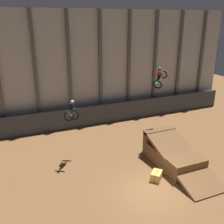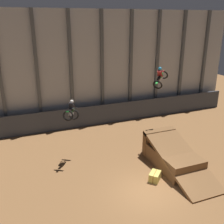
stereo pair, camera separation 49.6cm
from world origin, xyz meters
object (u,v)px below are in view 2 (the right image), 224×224
(rider_bike_left_air, at_px, (71,112))
(rider_bike_right_air, at_px, (160,77))
(hay_bale_trackside, at_px, (155,176))
(dirt_ramp, at_px, (172,156))

(rider_bike_left_air, xyz_separation_m, rider_bike_right_air, (6.84, -0.33, 1.98))
(rider_bike_right_air, distance_m, hay_bale_trackside, 7.37)
(rider_bike_right_air, relative_size, hay_bale_trackside, 1.64)
(rider_bike_left_air, height_order, hay_bale_trackside, rider_bike_left_air)
(rider_bike_left_air, bearing_deg, hay_bale_trackside, -16.23)
(dirt_ramp, xyz_separation_m, hay_bale_trackside, (-2.08, -1.25, -0.44))
(rider_bike_left_air, relative_size, rider_bike_right_air, 1.03)
(rider_bike_left_air, height_order, rider_bike_right_air, rider_bike_right_air)
(rider_bike_right_air, bearing_deg, rider_bike_left_air, -133.07)
(dirt_ramp, distance_m, hay_bale_trackside, 2.47)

